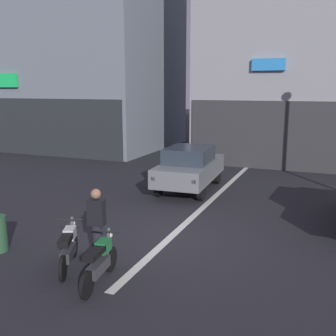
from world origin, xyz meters
The scene contains 9 objects.
ground_plane centered at (0.00, 0.00, 0.00)m, with size 120.00×120.00×0.00m, color #232328.
lane_centre_line centered at (0.00, 6.00, 0.00)m, with size 0.20×18.00×0.01m, color silver.
building_corner_left centered at (-11.29, 13.60, 9.13)m, with size 10.41×9.20×18.28m.
building_mid_block centered at (1.15, 13.59, 6.15)m, with size 8.23×7.40×12.33m.
car_grey_crossing_near centered at (-1.16, 4.90, 0.89)m, with size 1.99×4.19×1.64m.
car_blue_down_street centered at (1.46, 13.14, 0.89)m, with size 2.07×4.22×1.64m.
motorcycle_white_row_leftmost centered at (-1.35, -2.35, 0.46)m, with size 0.78×1.55×0.98m.
motorcycle_green_row_left_mid centered at (-0.36, -2.70, 0.46)m, with size 0.55×1.66×0.98m.
person_by_motorcycles centered at (-0.92, -1.90, 0.86)m, with size 0.39×0.27×1.67m.
Camera 1 is at (3.60, -8.86, 3.77)m, focal length 42.36 mm.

